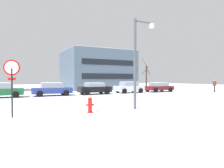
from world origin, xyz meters
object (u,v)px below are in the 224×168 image
at_px(stop_sign, 12,77).
at_px(pedestrian_crossing, 214,85).
at_px(parked_car_black, 94,88).
at_px(parked_car_white, 129,87).
at_px(parked_car_green, 0,90).
at_px(fire_hydrant, 90,104).
at_px(street_lamp, 139,54).
at_px(parked_car_maroon, 159,87).
at_px(parked_car_blue, 52,89).

distance_m(stop_sign, pedestrian_crossing, 27.29).
distance_m(parked_car_black, parked_car_white, 5.07).
xyz_separation_m(parked_car_green, parked_car_black, (10.14, -0.08, -0.04)).
height_order(parked_car_black, parked_car_white, parked_car_white).
distance_m(fire_hydrant, parked_car_black, 13.53).
height_order(stop_sign, pedestrian_crossing, stop_sign).
height_order(street_lamp, parked_car_green, street_lamp).
height_order(parked_car_green, parked_car_maroon, parked_car_green).
xyz_separation_m(fire_hydrant, pedestrian_crossing, (22.21, 8.34, 0.57)).
distance_m(stop_sign, parked_car_maroon, 22.85).
bearing_deg(fire_hydrant, parked_car_maroon, 38.73).
bearing_deg(parked_car_green, pedestrian_crossing, -8.75).
height_order(parked_car_green, parked_car_black, parked_car_green).
distance_m(parked_car_green, parked_car_black, 10.14).
distance_m(parked_car_blue, parked_car_black, 5.07).
height_order(street_lamp, pedestrian_crossing, street_lamp).
distance_m(fire_hydrant, parked_car_blue, 12.57).
bearing_deg(parked_car_green, parked_car_white, 0.09).
relative_size(stop_sign, parked_car_maroon, 0.68).
bearing_deg(fire_hydrant, parked_car_blue, 88.68).
bearing_deg(parked_car_white, parked_car_maroon, -0.94).
relative_size(stop_sign, fire_hydrant, 3.07).
relative_size(stop_sign, street_lamp, 0.50).
xyz_separation_m(stop_sign, pedestrian_crossing, (26.08, 7.95, -0.94)).
bearing_deg(parked_car_maroon, stop_sign, -148.12).
xyz_separation_m(parked_car_blue, parked_car_black, (5.07, -0.14, -0.02)).
bearing_deg(parked_car_blue, pedestrian_crossing, -10.91).
bearing_deg(parked_car_blue, stop_sign, -108.86).
relative_size(parked_car_blue, parked_car_white, 1.11).
xyz_separation_m(fire_hydrant, parked_car_white, (10.43, 12.52, 0.31)).
relative_size(stop_sign, parked_car_blue, 0.65).
relative_size(parked_car_blue, pedestrian_crossing, 2.43).
bearing_deg(fire_hydrant, pedestrian_crossing, 20.57).
relative_size(parked_car_green, pedestrian_crossing, 2.44).
xyz_separation_m(stop_sign, fire_hydrant, (3.87, -0.38, -1.51)).
height_order(street_lamp, parked_car_maroon, street_lamp).
bearing_deg(parked_car_maroon, fire_hydrant, -141.27).
bearing_deg(parked_car_maroon, parked_car_blue, 179.52).
xyz_separation_m(fire_hydrant, street_lamp, (3.21, -0.07, 2.95)).
bearing_deg(fire_hydrant, street_lamp, -1.25).
distance_m(stop_sign, fire_hydrant, 4.17).
bearing_deg(parked_car_maroon, parked_car_white, 179.06).
distance_m(fire_hydrant, parked_car_green, 13.38).
xyz_separation_m(street_lamp, parked_car_black, (2.15, 12.49, -2.68)).
relative_size(stop_sign, parked_car_white, 0.73).
xyz_separation_m(parked_car_green, parked_car_maroon, (20.29, -0.06, -0.06)).
bearing_deg(street_lamp, parked_car_maroon, 45.48).
bearing_deg(pedestrian_crossing, parked_car_black, 166.39).
bearing_deg(parked_car_green, parked_car_blue, 0.76).
bearing_deg(parked_car_white, fire_hydrant, -129.81).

